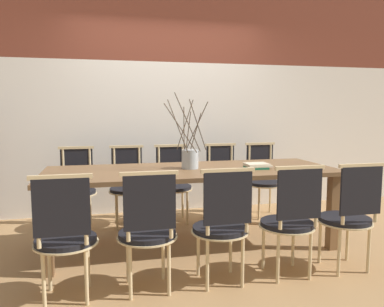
{
  "coord_description": "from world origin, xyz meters",
  "views": [
    {
      "loc": [
        -0.82,
        -3.48,
        1.32
      ],
      "look_at": [
        0.0,
        0.0,
        0.92
      ],
      "focal_mm": 35.0,
      "sensor_mm": 36.0,
      "label": 1
    }
  ],
  "objects_px": {
    "vase_centerpiece": "(190,157)",
    "dining_table": "(192,178)",
    "book_stack": "(257,166)",
    "chair_near_center": "(222,223)",
    "chair_far_center": "(173,181)"
  },
  "relations": [
    {
      "from": "dining_table",
      "to": "book_stack",
      "type": "bearing_deg",
      "value": -10.57
    },
    {
      "from": "dining_table",
      "to": "book_stack",
      "type": "xyz_separation_m",
      "value": [
        0.62,
        -0.12,
        0.11
      ]
    },
    {
      "from": "dining_table",
      "to": "chair_near_center",
      "type": "relative_size",
      "value": 3.03
    },
    {
      "from": "chair_near_center",
      "to": "book_stack",
      "type": "xyz_separation_m",
      "value": [
        0.59,
        0.75,
        0.31
      ]
    },
    {
      "from": "book_stack",
      "to": "dining_table",
      "type": "bearing_deg",
      "value": 169.43
    },
    {
      "from": "chair_near_center",
      "to": "chair_far_center",
      "type": "distance_m",
      "value": 1.73
    },
    {
      "from": "dining_table",
      "to": "vase_centerpiece",
      "type": "height_order",
      "value": "vase_centerpiece"
    },
    {
      "from": "book_stack",
      "to": "chair_near_center",
      "type": "bearing_deg",
      "value": -128.4
    },
    {
      "from": "vase_centerpiece",
      "to": "book_stack",
      "type": "xyz_separation_m",
      "value": [
        0.64,
        -0.15,
        -0.08
      ]
    },
    {
      "from": "vase_centerpiece",
      "to": "dining_table",
      "type": "bearing_deg",
      "value": -64.6
    },
    {
      "from": "vase_centerpiece",
      "to": "book_stack",
      "type": "height_order",
      "value": "vase_centerpiece"
    },
    {
      "from": "dining_table",
      "to": "book_stack",
      "type": "distance_m",
      "value": 0.64
    },
    {
      "from": "chair_far_center",
      "to": "chair_near_center",
      "type": "bearing_deg",
      "value": 92.1
    },
    {
      "from": "dining_table",
      "to": "vase_centerpiece",
      "type": "bearing_deg",
      "value": 115.4
    },
    {
      "from": "dining_table",
      "to": "chair_far_center",
      "type": "xyz_separation_m",
      "value": [
        -0.03,
        0.86,
        -0.2
      ]
    }
  ]
}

